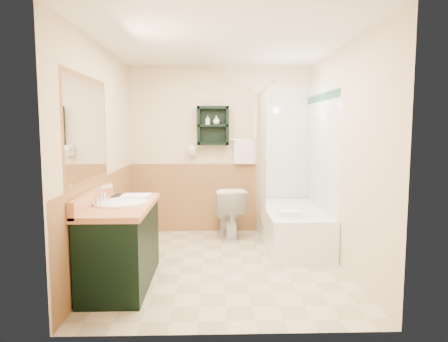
# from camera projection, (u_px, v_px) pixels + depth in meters

# --- Properties ---
(floor) EXTENTS (3.00, 3.00, 0.00)m
(floor) POSITION_uv_depth(u_px,v_px,m) (223.00, 265.00, 4.44)
(floor) COLOR beige
(floor) RESTS_ON ground
(back_wall) EXTENTS (2.60, 0.04, 2.40)m
(back_wall) POSITION_uv_depth(u_px,v_px,m) (220.00, 150.00, 5.82)
(back_wall) COLOR #FFF0C7
(back_wall) RESTS_ON ground
(left_wall) EXTENTS (0.04, 3.00, 2.40)m
(left_wall) POSITION_uv_depth(u_px,v_px,m) (99.00, 158.00, 4.27)
(left_wall) COLOR #FFF0C7
(left_wall) RESTS_ON ground
(right_wall) EXTENTS (0.04, 3.00, 2.40)m
(right_wall) POSITION_uv_depth(u_px,v_px,m) (344.00, 157.00, 4.35)
(right_wall) COLOR #FFF0C7
(right_wall) RESTS_ON ground
(ceiling) EXTENTS (2.60, 3.00, 0.04)m
(ceiling) POSITION_uv_depth(u_px,v_px,m) (223.00, 41.00, 4.18)
(ceiling) COLOR white
(ceiling) RESTS_ON back_wall
(wainscot_left) EXTENTS (2.98, 2.98, 1.00)m
(wainscot_left) POSITION_uv_depth(u_px,v_px,m) (105.00, 222.00, 4.34)
(wainscot_left) COLOR tan
(wainscot_left) RESTS_ON left_wall
(wainscot_back) EXTENTS (2.58, 2.58, 1.00)m
(wainscot_back) POSITION_uv_depth(u_px,v_px,m) (220.00, 197.00, 5.86)
(wainscot_back) COLOR tan
(wainscot_back) RESTS_ON back_wall
(mirror_frame) EXTENTS (1.30, 1.30, 1.00)m
(mirror_frame) POSITION_uv_depth(u_px,v_px,m) (87.00, 130.00, 3.69)
(mirror_frame) COLOR olive
(mirror_frame) RESTS_ON left_wall
(mirror_glass) EXTENTS (1.20, 1.20, 0.90)m
(mirror_glass) POSITION_uv_depth(u_px,v_px,m) (88.00, 130.00, 3.69)
(mirror_glass) COLOR white
(mirror_glass) RESTS_ON left_wall
(tile_right) EXTENTS (1.50, 1.50, 2.10)m
(tile_right) POSITION_uv_depth(u_px,v_px,m) (321.00, 165.00, 5.11)
(tile_right) COLOR white
(tile_right) RESTS_ON right_wall
(tile_back) EXTENTS (0.95, 0.95, 2.10)m
(tile_back) POSITION_uv_depth(u_px,v_px,m) (290.00, 160.00, 5.82)
(tile_back) COLOR white
(tile_back) RESTS_ON back_wall
(tile_accent) EXTENTS (1.50, 1.50, 0.10)m
(tile_accent) POSITION_uv_depth(u_px,v_px,m) (322.00, 97.00, 5.01)
(tile_accent) COLOR #154B31
(tile_accent) RESTS_ON right_wall
(wall_shelf) EXTENTS (0.45, 0.15, 0.55)m
(wall_shelf) POSITION_uv_depth(u_px,v_px,m) (213.00, 126.00, 5.66)
(wall_shelf) COLOR black
(wall_shelf) RESTS_ON back_wall
(hair_dryer) EXTENTS (0.10, 0.24, 0.18)m
(hair_dryer) POSITION_uv_depth(u_px,v_px,m) (192.00, 150.00, 5.72)
(hair_dryer) COLOR white
(hair_dryer) RESTS_ON back_wall
(towel_bar) EXTENTS (0.40, 0.06, 0.40)m
(towel_bar) POSITION_uv_depth(u_px,v_px,m) (244.00, 140.00, 5.74)
(towel_bar) COLOR white
(towel_bar) RESTS_ON back_wall
(curtain_rod) EXTENTS (0.03, 1.60, 0.03)m
(curtain_rod) POSITION_uv_depth(u_px,v_px,m) (263.00, 89.00, 4.98)
(curtain_rod) COLOR silver
(curtain_rod) RESTS_ON back_wall
(shower_curtain) EXTENTS (1.05, 1.05, 1.70)m
(shower_curtain) POSITION_uv_depth(u_px,v_px,m) (261.00, 156.00, 5.25)
(shower_curtain) COLOR beige
(shower_curtain) RESTS_ON curtain_rod
(vanity) EXTENTS (0.59, 1.25, 0.80)m
(vanity) POSITION_uv_depth(u_px,v_px,m) (122.00, 244.00, 3.86)
(vanity) COLOR black
(vanity) RESTS_ON ground
(bathtub) EXTENTS (0.73, 1.50, 0.49)m
(bathtub) POSITION_uv_depth(u_px,v_px,m) (293.00, 227.00, 5.13)
(bathtub) COLOR white
(bathtub) RESTS_ON ground
(toilet) EXTENTS (0.48, 0.76, 0.70)m
(toilet) POSITION_uv_depth(u_px,v_px,m) (228.00, 212.00, 5.52)
(toilet) COLOR white
(toilet) RESTS_ON ground
(counter_towel) EXTENTS (0.29, 0.23, 0.04)m
(counter_towel) POSITION_uv_depth(u_px,v_px,m) (136.00, 197.00, 4.09)
(counter_towel) COLOR white
(counter_towel) RESTS_ON vanity
(vanity_book) EXTENTS (0.18, 0.02, 0.24)m
(vanity_book) POSITION_uv_depth(u_px,v_px,m) (112.00, 186.00, 4.17)
(vanity_book) COLOR black
(vanity_book) RESTS_ON vanity
(tub_towel) EXTENTS (0.24, 0.20, 0.07)m
(tub_towel) POSITION_uv_depth(u_px,v_px,m) (289.00, 213.00, 4.66)
(tub_towel) COLOR white
(tub_towel) RESTS_ON bathtub
(soap_bottle_a) EXTENTS (0.06, 0.13, 0.06)m
(soap_bottle_a) POSITION_uv_depth(u_px,v_px,m) (208.00, 122.00, 5.65)
(soap_bottle_a) COLOR white
(soap_bottle_a) RESTS_ON wall_shelf
(soap_bottle_b) EXTENTS (0.12, 0.14, 0.09)m
(soap_bottle_b) POSITION_uv_depth(u_px,v_px,m) (216.00, 121.00, 5.65)
(soap_bottle_b) COLOR white
(soap_bottle_b) RESTS_ON wall_shelf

